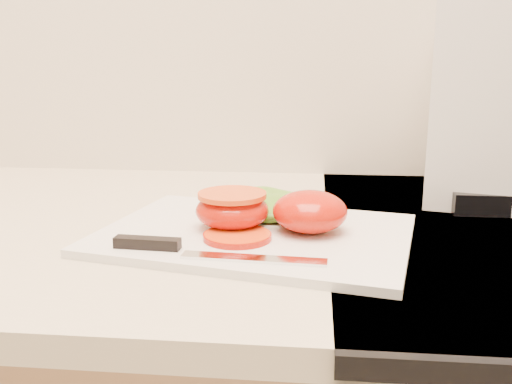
# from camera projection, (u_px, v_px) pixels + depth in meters

# --- Properties ---
(cutting_board) EXTENTS (0.40, 0.33, 0.01)m
(cutting_board) POSITION_uv_depth(u_px,v_px,m) (255.00, 235.00, 0.68)
(cutting_board) COLOR silver
(cutting_board) RESTS_ON counter
(tomato_half_dome) EXTENTS (0.09, 0.09, 0.05)m
(tomato_half_dome) POSITION_uv_depth(u_px,v_px,m) (310.00, 211.00, 0.67)
(tomato_half_dome) COLOR red
(tomato_half_dome) RESTS_ON cutting_board
(tomato_half_cut) EXTENTS (0.09, 0.09, 0.04)m
(tomato_half_cut) POSITION_uv_depth(u_px,v_px,m) (232.00, 209.00, 0.68)
(tomato_half_cut) COLOR red
(tomato_half_cut) RESTS_ON cutting_board
(tomato_slice_0) EXTENTS (0.08, 0.08, 0.01)m
(tomato_slice_0) POSITION_uv_depth(u_px,v_px,m) (237.00, 236.00, 0.65)
(tomato_slice_0) COLOR #DB5A23
(tomato_slice_0) RESTS_ON cutting_board
(lettuce_leaf_0) EXTENTS (0.16, 0.16, 0.03)m
(lettuce_leaf_0) POSITION_uv_depth(u_px,v_px,m) (262.00, 204.00, 0.75)
(lettuce_leaf_0) COLOR #5C9A28
(lettuce_leaf_0) RESTS_ON cutting_board
(lettuce_leaf_1) EXTENTS (0.12, 0.10, 0.02)m
(lettuce_leaf_1) POSITION_uv_depth(u_px,v_px,m) (296.00, 207.00, 0.74)
(lettuce_leaf_1) COLOR #5C9A28
(lettuce_leaf_1) RESTS_ON cutting_board
(knife) EXTENTS (0.23, 0.05, 0.01)m
(knife) POSITION_uv_depth(u_px,v_px,m) (188.00, 249.00, 0.60)
(knife) COLOR silver
(knife) RESTS_ON cutting_board
(appliance) EXTENTS (0.26, 0.29, 0.30)m
(appliance) POSITION_uv_depth(u_px,v_px,m) (505.00, 99.00, 0.85)
(appliance) COLOR white
(appliance) RESTS_ON counter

